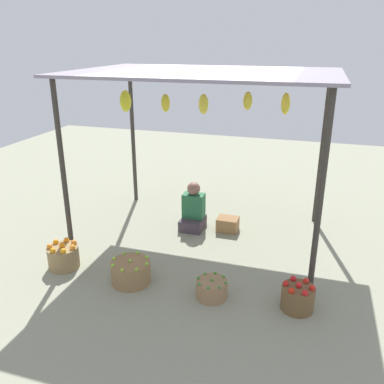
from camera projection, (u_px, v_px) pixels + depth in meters
The scene contains 8 objects.
ground_plane at pixel (203, 236), 6.39m from camera, with size 14.00×14.00×0.00m, color gray.
market_stall_structure at pixel (204, 85), 5.58m from camera, with size 3.60×2.50×2.50m.
vendor_person at pixel (193, 211), 6.56m from camera, with size 0.36×0.44×0.78m.
basket_oranges at pixel (63, 256), 5.46m from camera, with size 0.41×0.41×0.36m.
basket_limes at pixel (131, 272), 5.13m from camera, with size 0.50×0.50×0.32m.
basket_green_chilies at pixel (212, 289), 4.84m from camera, with size 0.38×0.38×0.25m.
basket_red_tomatoes at pixel (298, 297), 4.61m from camera, with size 0.37×0.37×0.35m.
wooden_crate_near_vendor at pixel (228, 224), 6.52m from camera, with size 0.33×0.27×0.22m, color olive.
Camera 1 is at (1.52, -5.53, 2.90)m, focal length 37.98 mm.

